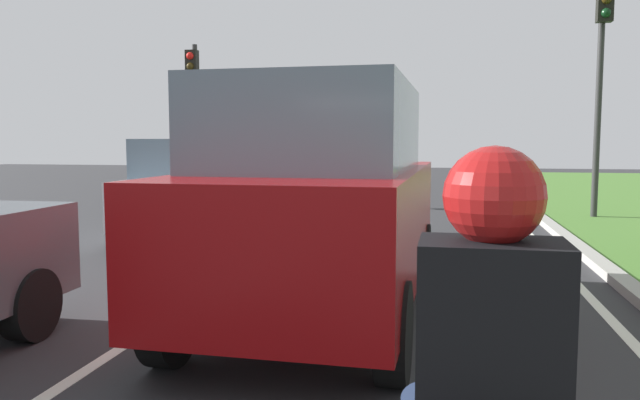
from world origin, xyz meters
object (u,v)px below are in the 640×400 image
traffic_light_overhead_left (194,95)px  traffic_light_near_right (602,53)px  car_suv_ahead (321,201)px  car_hatchback_far (196,189)px  rider_person (490,341)px

traffic_light_overhead_left → traffic_light_near_right: bearing=-9.4°
car_suv_ahead → traffic_light_overhead_left: bearing=120.0°
car_hatchback_far → car_suv_ahead: bearing=-56.0°
rider_person → car_suv_ahead: bearing=108.2°
rider_person → traffic_light_near_right: size_ratio=0.22×
car_hatchback_far → traffic_light_near_right: size_ratio=0.70×
rider_person → traffic_light_overhead_left: traffic_light_overhead_left is taller
car_suv_ahead → traffic_light_overhead_left: size_ratio=1.04×
traffic_light_near_right → traffic_light_overhead_left: bearing=170.6°
car_suv_ahead → car_hatchback_far: bearing=126.3°
rider_person → traffic_light_near_right: (3.23, 12.73, 2.44)m
car_suv_ahead → traffic_light_near_right: traffic_light_near_right is taller
traffic_light_overhead_left → car_suv_ahead: bearing=-61.6°
car_suv_ahead → rider_person: size_ratio=3.91×
car_suv_ahead → traffic_light_overhead_left: traffic_light_overhead_left is taller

